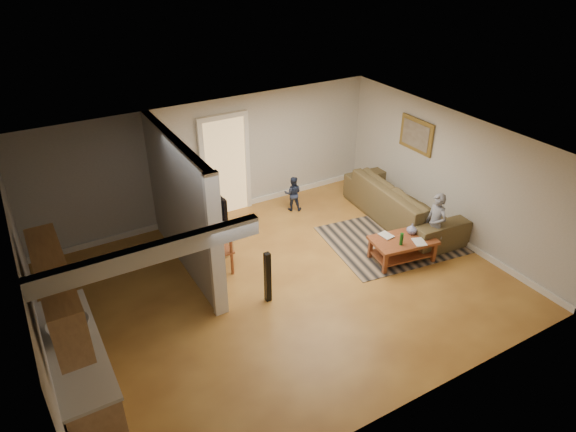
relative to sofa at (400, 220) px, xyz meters
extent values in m
plane|color=brown|center=(-3.30, -0.74, 0.00)|extent=(7.50, 7.50, 0.00)
cube|color=#ADACA6|center=(-3.30, 2.26, 1.25)|extent=(7.50, 0.04, 2.50)
cube|color=#ADACA6|center=(-7.05, -0.74, 1.25)|extent=(0.04, 6.00, 2.50)
cube|color=#ADACA6|center=(0.45, -0.74, 1.25)|extent=(0.04, 6.00, 2.50)
cube|color=white|center=(-3.30, -0.74, 2.50)|extent=(7.50, 6.00, 0.04)
cube|color=#ADACA6|center=(-4.50, 0.71, 1.25)|extent=(0.15, 3.10, 2.50)
cube|color=white|center=(-4.50, -0.84, 1.25)|extent=(0.22, 0.10, 2.50)
cube|color=white|center=(-3.30, 2.23, 0.06)|extent=(7.50, 0.04, 0.12)
cube|color=white|center=(0.42, -0.74, 0.06)|extent=(0.04, 6.00, 0.12)
cube|color=#D8B272|center=(-3.00, 2.20, 1.05)|extent=(0.90, 0.06, 2.10)
cube|color=#A4754B|center=(-6.73, -1.54, 0.45)|extent=(0.60, 2.20, 0.90)
cube|color=beige|center=(-6.73, -1.54, 0.92)|extent=(0.64, 2.24, 0.05)
cube|color=#A4754B|center=(-6.75, -1.54, 1.80)|extent=(0.35, 2.00, 0.70)
imported|color=silver|center=(-6.73, -1.24, 0.94)|extent=(0.54, 0.54, 0.19)
cube|color=black|center=(-4.42, 0.06, 1.85)|extent=(0.03, 0.40, 0.34)
cube|color=black|center=(-4.42, 0.56, 1.85)|extent=(0.03, 0.40, 0.34)
cube|color=black|center=(-4.42, 1.06, 1.85)|extent=(0.03, 0.40, 0.34)
cube|color=olive|center=(0.41, 0.26, 1.75)|extent=(0.04, 0.90, 0.68)
cube|color=black|center=(-0.53, -0.54, 0.01)|extent=(3.02, 2.37, 0.01)
imported|color=#413420|center=(0.00, 0.00, 0.00)|extent=(1.38, 2.98, 0.84)
cube|color=brown|center=(-0.98, -1.14, 0.43)|extent=(1.26, 0.86, 0.06)
cube|color=silver|center=(-0.98, -1.14, 0.43)|extent=(0.79, 0.52, 0.02)
cube|color=brown|center=(-0.98, -1.14, 0.15)|extent=(1.15, 0.75, 0.03)
cube|color=brown|center=(-1.53, -1.33, 0.21)|extent=(0.08, 0.08, 0.43)
cube|color=brown|center=(-0.51, -1.49, 0.21)|extent=(0.08, 0.08, 0.43)
cube|color=brown|center=(-1.44, -0.79, 0.21)|extent=(0.08, 0.08, 0.43)
cube|color=brown|center=(-0.43, -0.96, 0.21)|extent=(0.08, 0.08, 0.43)
imported|color=#283093|center=(-0.72, -1.07, 0.46)|extent=(0.22, 0.22, 0.20)
cylinder|color=#135315|center=(-1.14, -1.26, 0.57)|extent=(0.06, 0.06, 0.23)
imported|color=#998C4C|center=(-1.28, -0.91, 0.46)|extent=(0.22, 0.28, 0.02)
imported|color=#66594C|center=(-0.91, -1.35, 0.46)|extent=(0.29, 0.34, 0.02)
cube|color=brown|center=(-4.05, 0.62, 0.82)|extent=(0.53, 1.36, 0.06)
cube|color=brown|center=(-4.05, 0.62, 0.45)|extent=(0.47, 1.24, 0.03)
cylinder|color=brown|center=(-4.23, 0.04, 0.42)|extent=(0.06, 0.06, 0.83)
cylinder|color=brown|center=(-4.21, 1.21, 0.42)|extent=(0.06, 0.06, 0.83)
cylinder|color=brown|center=(-3.89, 0.04, 0.42)|extent=(0.06, 0.06, 0.83)
cylinder|color=brown|center=(-3.87, 1.20, 0.42)|extent=(0.06, 0.06, 0.83)
imported|color=black|center=(-4.03, 0.62, 0.85)|extent=(0.16, 1.09, 0.62)
cylinder|color=white|center=(-3.95, 0.12, 0.95)|extent=(0.11, 0.11, 0.20)
cube|color=black|center=(-3.69, -0.94, 0.47)|extent=(0.09, 0.09, 0.94)
cube|color=black|center=(-4.30, 1.96, 0.48)|extent=(0.13, 0.13, 0.96)
cylinder|color=olive|center=(-3.80, 0.79, 0.16)|extent=(0.50, 0.50, 0.33)
sphere|color=red|center=(-3.73, 0.83, 0.33)|extent=(0.15, 0.15, 0.15)
sphere|color=yellow|center=(-3.87, 0.81, 0.35)|extent=(0.15, 0.15, 0.15)
sphere|color=green|center=(-3.80, 0.72, 0.37)|extent=(0.15, 0.15, 0.15)
imported|color=gray|center=(-0.30, -1.23, 0.00)|extent=(0.30, 0.45, 1.23)
imported|color=#212A44|center=(-1.74, 1.55, 0.00)|extent=(0.48, 0.45, 0.79)
camera|label=1|loc=(-6.81, -6.96, 5.48)|focal=32.00mm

